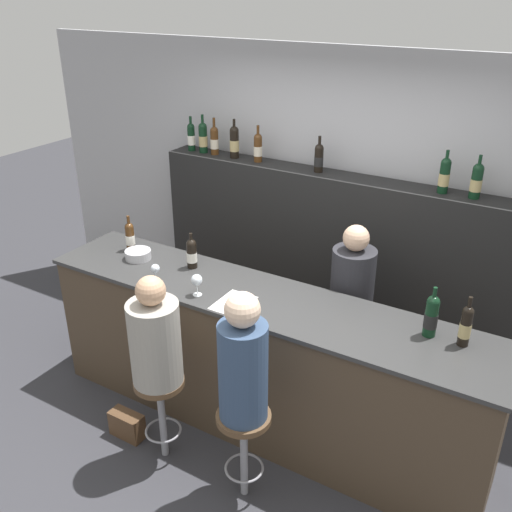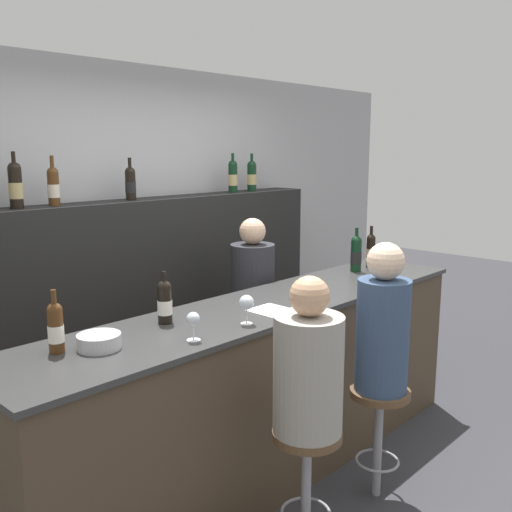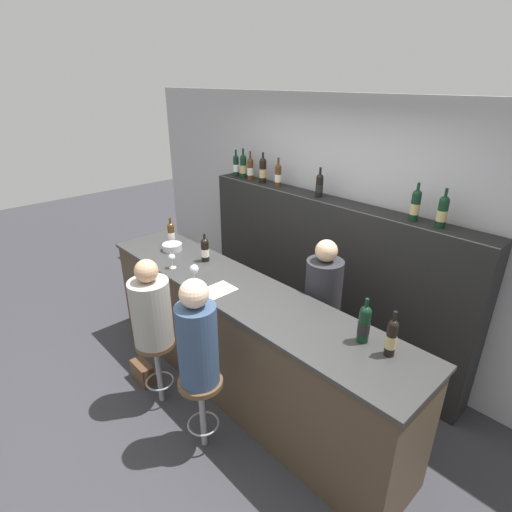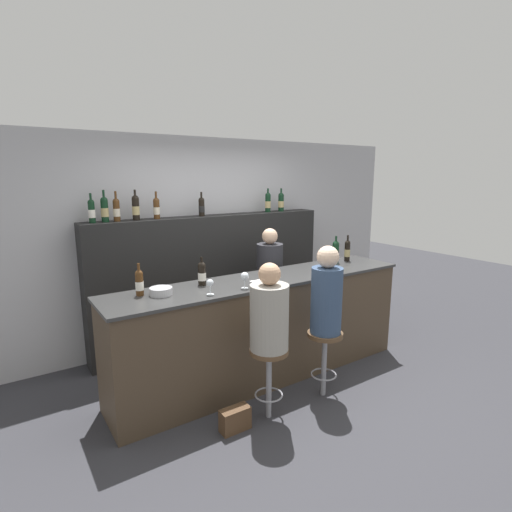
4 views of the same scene
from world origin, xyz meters
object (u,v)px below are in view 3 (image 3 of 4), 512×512
at_px(wine_bottle_backbar_0, 236,165).
at_px(guest_seated_right, 197,338).
at_px(wine_bottle_backbar_5, 319,185).
at_px(bartender, 321,325).
at_px(wine_bottle_backbar_4, 278,175).
at_px(metal_bowl, 172,247).
at_px(wine_bottle_backbar_7, 443,212).
at_px(wine_glass_1, 194,269).
at_px(handbag, 142,372).
at_px(wine_bottle_backbar_3, 263,170).
at_px(wine_bottle_counter_1, 205,250).
at_px(bar_stool_left, 157,355).
at_px(wine_glass_0, 172,258).
at_px(guest_seated_left, 151,309).
at_px(wine_bottle_backbar_2, 250,168).
at_px(wine_bottle_backbar_6, 415,205).
at_px(bar_stool_right, 201,395).
at_px(wine_bottle_counter_0, 171,233).
at_px(wine_bottle_backbar_1, 243,166).
at_px(wine_bottle_counter_3, 391,337).
at_px(wine_bottle_counter_2, 364,324).

bearing_deg(wine_bottle_backbar_0, guest_seated_right, -47.10).
relative_size(wine_bottle_backbar_5, bartender, 0.19).
xyz_separation_m(wine_bottle_backbar_4, metal_bowl, (-0.41, -1.13, -0.64)).
height_order(wine_bottle_backbar_7, metal_bowl, wine_bottle_backbar_7).
relative_size(wine_glass_1, handbag, 0.60).
bearing_deg(metal_bowl, wine_bottle_backbar_3, 81.54).
bearing_deg(wine_bottle_counter_1, bartender, 21.15).
bearing_deg(bar_stool_left, wine_glass_0, 127.94).
bearing_deg(wine_bottle_backbar_4, bar_stool_left, -80.46).
bearing_deg(wine_bottle_counter_1, wine_glass_1, -48.79).
bearing_deg(wine_bottle_backbar_5, guest_seated_left, -98.44).
distance_m(wine_bottle_counter_1, wine_bottle_backbar_0, 1.39).
relative_size(wine_bottle_backbar_0, wine_bottle_backbar_2, 0.95).
bearing_deg(wine_bottle_backbar_6, wine_bottle_backbar_7, 0.00).
distance_m(bar_stool_left, guest_seated_left, 0.47).
relative_size(wine_bottle_backbar_3, bar_stool_right, 0.51).
relative_size(wine_bottle_backbar_0, handbag, 1.19).
distance_m(wine_bottle_counter_1, handbag, 1.34).
distance_m(wine_bottle_counter_0, bar_stool_left, 1.35).
height_order(wine_bottle_backbar_1, handbag, wine_bottle_backbar_1).
distance_m(guest_seated_left, handbag, 0.94).
xyz_separation_m(guest_seated_left, guest_seated_right, (0.66, 0.00, 0.05)).
bearing_deg(wine_bottle_backbar_2, bar_stool_right, -51.79).
distance_m(wine_bottle_backbar_3, wine_bottle_backbar_7, 2.02).
bearing_deg(wine_bottle_counter_3, wine_bottle_backbar_5, 144.51).
bearing_deg(wine_bottle_backbar_7, wine_bottle_backbar_6, 180.00).
bearing_deg(bar_stool_left, wine_bottle_backbar_7, 50.44).
height_order(bar_stool_right, bartender, bartender).
distance_m(wine_bottle_counter_0, wine_bottle_backbar_5, 1.63).
relative_size(bar_stool_right, handbag, 2.51).
bearing_deg(guest_seated_right, metal_bowl, 154.26).
bearing_deg(wine_bottle_counter_3, handbag, -160.00).
xyz_separation_m(wine_bottle_backbar_2, handbag, (0.40, -1.79, -1.67)).
distance_m(wine_bottle_backbar_5, guest_seated_right, 1.97).
relative_size(bar_stool_left, bar_stool_right, 1.00).
relative_size(wine_bottle_counter_1, wine_bottle_backbar_4, 0.89).
distance_m(wine_bottle_backbar_3, metal_bowl, 1.32).
bearing_deg(wine_bottle_backbar_3, wine_bottle_counter_0, -107.42).
relative_size(wine_bottle_backbar_6, bartender, 0.21).
bearing_deg(wine_bottle_backbar_1, handbag, -73.83).
bearing_deg(bartender, wine_bottle_backbar_3, 156.44).
xyz_separation_m(wine_bottle_counter_0, wine_bottle_backbar_6, (2.12, 1.04, 0.56)).
height_order(wine_bottle_backbar_0, wine_bottle_backbar_3, wine_bottle_backbar_3).
xyz_separation_m(wine_bottle_counter_3, bar_stool_right, (-1.06, -0.75, -0.72)).
relative_size(wine_bottle_backbar_0, guest_seated_right, 0.37).
bearing_deg(wine_bottle_counter_0, wine_bottle_counter_2, 0.00).
bearing_deg(wine_bottle_counter_1, wine_bottle_backbar_4, 92.44).
distance_m(wine_bottle_counter_3, wine_bottle_backbar_4, 2.34).
xyz_separation_m(wine_bottle_counter_1, wine_bottle_backbar_1, (-0.61, 1.04, 0.57)).
bearing_deg(handbag, wine_glass_0, 88.19).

